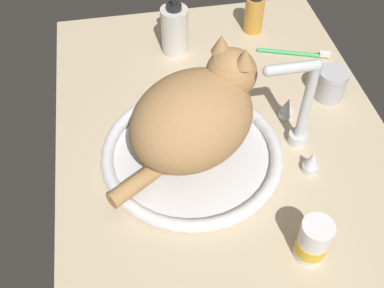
% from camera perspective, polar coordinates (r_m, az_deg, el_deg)
% --- Properties ---
extents(countertop, '(1.00, 0.71, 0.03)m').
position_cam_1_polar(countertop, '(0.99, 4.03, -0.01)').
color(countertop, '#CCB793').
rests_on(countertop, ground).
extents(sink_basin, '(0.37, 0.37, 0.03)m').
position_cam_1_polar(sink_basin, '(0.94, 0.00, -1.14)').
color(sink_basin, white).
rests_on(sink_basin, countertop).
extents(faucet, '(0.19, 0.12, 0.22)m').
position_cam_1_polar(faucet, '(0.94, 13.16, 3.72)').
color(faucet, silver).
rests_on(faucet, countertop).
extents(cat, '(0.31, 0.34, 0.21)m').
position_cam_1_polar(cat, '(0.87, 0.73, 3.73)').
color(cat, tan).
rests_on(cat, sink_basin).
extents(soap_pump_bottle, '(0.07, 0.07, 0.17)m').
position_cam_1_polar(soap_pump_bottle, '(1.17, -2.15, 13.99)').
color(soap_pump_bottle, silver).
rests_on(soap_pump_bottle, countertop).
extents(amber_bottle, '(0.05, 0.05, 0.11)m').
position_cam_1_polar(amber_bottle, '(1.25, 7.68, 15.76)').
color(amber_bottle, gold).
rests_on(amber_bottle, countertop).
extents(pill_bottle, '(0.05, 0.05, 0.09)m').
position_cam_1_polar(pill_bottle, '(0.82, 14.69, -11.57)').
color(pill_bottle, white).
rests_on(pill_bottle, countertop).
extents(metal_jar, '(0.07, 0.07, 0.07)m').
position_cam_1_polar(metal_jar, '(1.10, 16.77, 7.10)').
color(metal_jar, '#B2B5BA').
rests_on(metal_jar, countertop).
extents(toothbrush, '(0.07, 0.17, 0.02)m').
position_cam_1_polar(toothbrush, '(1.21, 12.63, 10.91)').
color(toothbrush, '#3FB266').
rests_on(toothbrush, countertop).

